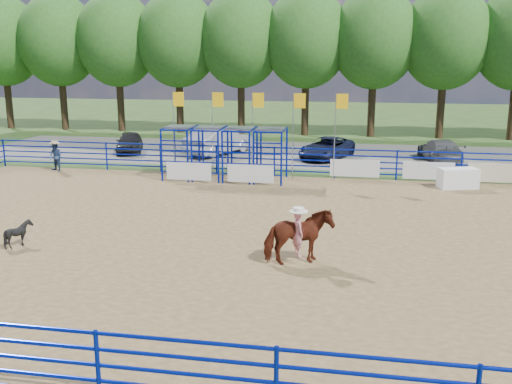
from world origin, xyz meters
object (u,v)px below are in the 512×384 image
at_px(car_c, 327,148).
at_px(calf, 19,233).
at_px(spectator_cowboy, 56,156).
at_px(car_b, 219,141).
at_px(horse_and_rider, 298,235).
at_px(announcer_table, 458,178).
at_px(car_a, 130,142).
at_px(car_d, 440,150).

bearing_deg(car_c, calf, -94.94).
distance_m(calf, spectator_cowboy, 12.66).
relative_size(calf, car_b, 0.17).
xyz_separation_m(horse_and_rider, car_c, (-0.22, 18.04, -0.27)).
height_order(announcer_table, calf, announcer_table).
distance_m(announcer_table, horse_and_rider, 12.70).
bearing_deg(calf, car_c, -39.06).
xyz_separation_m(horse_and_rider, car_a, (-12.60, 18.07, -0.26)).
bearing_deg(car_c, car_d, 22.48).
xyz_separation_m(car_a, car_b, (5.69, 0.35, 0.19)).
height_order(spectator_cowboy, car_b, car_b).
relative_size(announcer_table, calf, 2.04).
relative_size(announcer_table, car_c, 0.38).
bearing_deg(spectator_cowboy, car_a, 77.71).
relative_size(announcer_table, horse_and_rider, 0.73).
bearing_deg(horse_and_rider, car_c, 90.71).
height_order(announcer_table, car_d, car_d).
distance_m(horse_and_rider, car_c, 18.04).
height_order(horse_and_rider, car_a, horse_and_rider).
relative_size(calf, car_d, 0.19).
bearing_deg(car_d, spectator_cowboy, 10.79).
bearing_deg(car_a, calf, -96.83).
xyz_separation_m(spectator_cowboy, car_d, (20.26, 6.67, -0.16)).
bearing_deg(car_c, announcer_table, -26.81).
xyz_separation_m(horse_and_rider, car_d, (6.25, 18.25, -0.26)).
height_order(calf, car_a, car_a).
height_order(calf, car_b, car_b).
height_order(horse_and_rider, calf, horse_and_rider).
bearing_deg(car_d, calf, 42.92).
xyz_separation_m(calf, car_b, (1.95, 18.40, 0.40)).
distance_m(car_b, car_d, 13.16).
distance_m(spectator_cowboy, car_d, 21.33).
bearing_deg(car_b, car_d, -156.53).
relative_size(spectator_cowboy, car_a, 0.42).
xyz_separation_m(horse_and_rider, spectator_cowboy, (-14.01, 11.57, -0.09)).
distance_m(announcer_table, car_c, 9.41).
xyz_separation_m(announcer_table, car_c, (-6.36, 6.93, 0.16)).
bearing_deg(spectator_cowboy, car_d, 18.23).
height_order(announcer_table, horse_and_rider, horse_and_rider).
bearing_deg(calf, car_a, -1.77).
relative_size(horse_and_rider, car_c, 0.52).
bearing_deg(horse_and_rider, car_a, 124.88).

